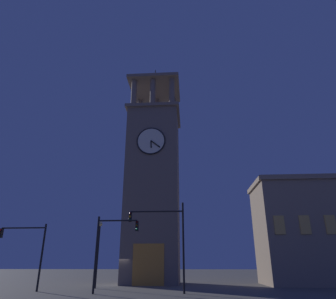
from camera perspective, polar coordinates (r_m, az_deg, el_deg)
The scene contains 6 objects.
ground_plane at distance 33.75m, azimuth -9.70°, elevation -24.16°, with size 200.00×200.00×0.00m, color #56544F.
clocktower at distance 36.46m, azimuth -2.81°, elevation -7.13°, with size 6.64×6.84×27.56m.
traffic_signal_near at distance 24.22m, azimuth -10.92°, elevation -16.68°, with size 3.23×0.41×5.52m.
traffic_signal_mid at distance 24.27m, azimuth -0.35°, elevation -15.50°, with size 4.41×0.41×6.66m.
traffic_signal_far at distance 28.51m, azimuth -25.24°, elevation -16.01°, with size 4.02×0.41×5.20m.
street_lamp at distance 29.88m, azimuth -13.07°, elevation -16.72°, with size 0.44×0.44×5.80m.
Camera 1 is at (-7.46, 32.85, 2.02)m, focal length 31.98 mm.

